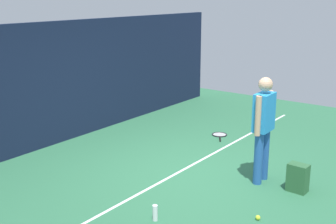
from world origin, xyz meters
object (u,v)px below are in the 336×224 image
at_px(tennis_player, 263,124).
at_px(water_bottle, 155,213).
at_px(backpack, 298,178).
at_px(tennis_ball_near_player, 258,218).
at_px(tennis_racket, 220,135).

xyz_separation_m(tennis_player, water_bottle, (-2.03, 0.56, -0.86)).
relative_size(backpack, tennis_ball_near_player, 6.67).
height_order(tennis_racket, tennis_ball_near_player, tennis_ball_near_player).
relative_size(tennis_player, tennis_racket, 2.78).
xyz_separation_m(tennis_racket, tennis_ball_near_player, (-2.86, -2.26, 0.02)).
bearing_deg(tennis_ball_near_player, backpack, -4.18).
relative_size(tennis_racket, backpack, 1.39).
height_order(tennis_racket, backpack, backpack).
bearing_deg(tennis_player, tennis_racket, -135.51).
bearing_deg(backpack, tennis_ball_near_player, 88.88).
bearing_deg(water_bottle, tennis_ball_near_player, -52.77).
bearing_deg(tennis_ball_near_player, water_bottle, 127.23).
distance_m(tennis_racket, backpack, 2.88).
relative_size(tennis_ball_near_player, water_bottle, 0.30).
relative_size(tennis_player, backpack, 3.86).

